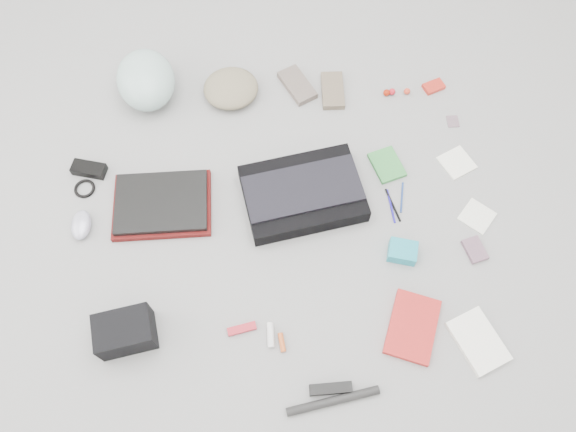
{
  "coord_description": "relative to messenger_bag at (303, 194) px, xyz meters",
  "views": [
    {
      "loc": [
        -0.06,
        -0.84,
        1.81
      ],
      "look_at": [
        0.0,
        0.0,
        0.05
      ],
      "focal_mm": 35.0,
      "sensor_mm": 36.0,
      "label": 1
    }
  ],
  "objects": [
    {
      "name": "laptop",
      "position": [
        -0.5,
        0.0,
        0.0
      ],
      "size": [
        0.32,
        0.24,
        0.02
      ],
      "primitive_type": "cube",
      "rotation": [
        0.0,
        0.0,
        -0.0
      ],
      "color": "black",
      "rests_on": "laptop_sleeve"
    },
    {
      "name": "camera_bag",
      "position": [
        -0.6,
        -0.46,
        0.02
      ],
      "size": [
        0.2,
        0.15,
        0.12
      ],
      "primitive_type": "cube",
      "rotation": [
        0.0,
        0.0,
        0.17
      ],
      "color": "black",
      "rests_on": "ground_plane"
    },
    {
      "name": "power_brick",
      "position": [
        -0.78,
        0.17,
        -0.02
      ],
      "size": [
        0.13,
        0.09,
        0.03
      ],
      "primitive_type": "cube",
      "rotation": [
        0.0,
        0.0,
        -0.27
      ],
      "color": "black",
      "rests_on": "ground_plane"
    },
    {
      "name": "mitten_right",
      "position": [
        0.16,
        0.46,
        -0.02
      ],
      "size": [
        0.09,
        0.17,
        0.03
      ],
      "primitive_type": "cube",
      "rotation": [
        0.0,
        0.0,
        -0.04
      ],
      "color": "#70614F",
      "rests_on": "ground_plane"
    },
    {
      "name": "book_white",
      "position": [
        0.52,
        -0.56,
        -0.02
      ],
      "size": [
        0.19,
        0.23,
        0.02
      ],
      "primitive_type": "cube",
      "rotation": [
        0.0,
        0.0,
        0.39
      ],
      "color": "white",
      "rests_on": "ground_plane"
    },
    {
      "name": "lollipop_c",
      "position": [
        0.45,
        0.44,
        -0.02
      ],
      "size": [
        0.03,
        0.03,
        0.03
      ],
      "primitive_type": "sphere",
      "rotation": [
        0.0,
        0.0,
        -0.3
      ],
      "color": "red",
      "rests_on": "ground_plane"
    },
    {
      "name": "mouse",
      "position": [
        -0.78,
        -0.06,
        -0.01
      ],
      "size": [
        0.07,
        0.12,
        0.04
      ],
      "primitive_type": "ellipsoid",
      "rotation": [
        0.0,
        0.0,
        -0.02
      ],
      "color": "#AEADC7",
      "rests_on": "ground_plane"
    },
    {
      "name": "altoids_tin",
      "position": [
        0.56,
        0.46,
        -0.03
      ],
      "size": [
        0.09,
        0.08,
        0.02
      ],
      "primitive_type": "cube",
      "rotation": [
        0.0,
        0.0,
        0.36
      ],
      "color": "red",
      "rests_on": "ground_plane"
    },
    {
      "name": "laptop_sleeve",
      "position": [
        -0.5,
        0.0,
        -0.02
      ],
      "size": [
        0.35,
        0.26,
        0.02
      ],
      "primitive_type": "cube",
      "rotation": [
        0.0,
        0.0,
        -0.0
      ],
      "color": "#591010",
      "rests_on": "ground_plane"
    },
    {
      "name": "u_lock",
      "position": [
        0.03,
        -0.67,
        -0.02
      ],
      "size": [
        0.13,
        0.04,
        0.03
      ],
      "primitive_type": "cube",
      "rotation": [
        0.0,
        0.0,
        0.01
      ],
      "color": "black",
      "rests_on": "ground_plane"
    },
    {
      "name": "napkin_top",
      "position": [
        0.59,
        0.11,
        -0.03
      ],
      "size": [
        0.15,
        0.15,
        0.01
      ],
      "primitive_type": "cube",
      "rotation": [
        0.0,
        0.0,
        0.45
      ],
      "color": "white",
      "rests_on": "ground_plane"
    },
    {
      "name": "messenger_bag",
      "position": [
        0.0,
        0.0,
        0.0
      ],
      "size": [
        0.46,
        0.36,
        0.07
      ],
      "primitive_type": "cube",
      "rotation": [
        0.0,
        0.0,
        0.17
      ],
      "color": "black",
      "rests_on": "ground_plane"
    },
    {
      "name": "notepad",
      "position": [
        0.32,
        0.11,
        -0.03
      ],
      "size": [
        0.14,
        0.16,
        0.02
      ],
      "primitive_type": "cube",
      "rotation": [
        0.0,
        0.0,
        0.3
      ],
      "color": "#34843C",
      "rests_on": "ground_plane"
    },
    {
      "name": "pen_black",
      "position": [
        0.32,
        -0.05,
        -0.03
      ],
      "size": [
        0.04,
        0.13,
        0.01
      ],
      "primitive_type": "cylinder",
      "rotation": [
        1.57,
        0.0,
        0.25
      ],
      "color": "black",
      "rests_on": "ground_plane"
    },
    {
      "name": "mitten_left",
      "position": [
        0.02,
        0.5,
        -0.02
      ],
      "size": [
        0.16,
        0.2,
        0.03
      ],
      "primitive_type": "cube",
      "rotation": [
        0.0,
        0.0,
        0.46
      ],
      "color": "#6D5F57",
      "rests_on": "ground_plane"
    },
    {
      "name": "toiletry_tube_orange",
      "position": [
        -0.11,
        -0.52,
        -0.03
      ],
      "size": [
        0.02,
        0.06,
        0.02
      ],
      "primitive_type": "cylinder",
      "rotation": [
        1.57,
        0.0,
        0.11
      ],
      "color": "#C05121",
      "rests_on": "ground_plane"
    },
    {
      "name": "ground_plane",
      "position": [
        -0.06,
        -0.09,
        -0.03
      ],
      "size": [
        4.0,
        4.0,
        0.0
      ],
      "primitive_type": "plane",
      "color": "gray"
    },
    {
      "name": "book_red",
      "position": [
        0.32,
        -0.5,
        -0.02
      ],
      "size": [
        0.22,
        0.26,
        0.02
      ],
      "primitive_type": "cube",
      "rotation": [
        0.0,
        0.0,
        -0.38
      ],
      "color": "red",
      "rests_on": "ground_plane"
    },
    {
      "name": "beanie",
      "position": [
        -0.24,
        0.48,
        0.0
      ],
      "size": [
        0.23,
        0.22,
        0.08
      ],
      "primitive_type": "ellipsoid",
      "rotation": [
        0.0,
        0.0,
        0.09
      ],
      "color": "gray",
      "rests_on": "ground_plane"
    },
    {
      "name": "pen_blue",
      "position": [
        0.32,
        -0.06,
        -0.03
      ],
      "size": [
        0.02,
        0.13,
        0.01
      ],
      "primitive_type": "cylinder",
      "rotation": [
        1.57,
        0.0,
        0.06
      ],
      "color": "#1E159C",
      "rests_on": "ground_plane"
    },
    {
      "name": "bag_flap",
      "position": [
        0.0,
        0.0,
        0.04
      ],
      "size": [
        0.43,
        0.25,
        0.01
      ],
      "primitive_type": "cube",
      "rotation": [
        0.0,
        0.0,
        0.17
      ],
      "color": "black",
      "rests_on": "messenger_bag"
    },
    {
      "name": "bike_pump",
      "position": [
        0.04,
        -0.71,
        -0.02
      ],
      "size": [
        0.29,
        0.07,
        0.03
      ],
      "primitive_type": "cylinder",
      "rotation": [
        0.0,
        1.57,
        0.16
      ],
      "color": "black",
      "rests_on": "ground_plane"
    },
    {
      "name": "bike_helmet",
      "position": [
        -0.57,
        0.51,
        0.05
      ],
      "size": [
        0.27,
        0.31,
        0.17
      ],
      "primitive_type": "ellipsoid",
      "rotation": [
        0.0,
        0.0,
        0.18
      ],
      "color": "silver",
      "rests_on": "ground_plane"
    },
    {
      "name": "accordion_wallet",
      "position": [
        0.32,
        -0.24,
        -0.01
      ],
      "size": [
        0.11,
        0.1,
        0.05
      ],
      "primitive_type": "cube",
      "rotation": [
        0.0,
        0.0,
        -0.27
      ],
      "color": "#1C9CB4",
      "rests_on": "ground_plane"
    },
    {
      "name": "lollipop_a",
      "position": [
        0.37,
        0.44,
        -0.02
      ],
      "size": [
        0.03,
        0.03,
        0.03
      ],
      "primitive_type": "sphere",
      "rotation": [
        0.0,
        0.0,
        0.1
      ],
      "color": "#9B1B06",
      "rests_on": "ground_plane"
    },
    {
      "name": "toiletry_tube_white",
      "position": [
        -0.14,
        -0.49,
        -0.02
      ],
      "size": [
        0.02,
        0.08,
        0.02
      ],
      "primitive_type": "cylinder",
      "rotation": [
        1.57,
        0.0,
        -0.01
      ],
      "color": "silver",
      "rests_on": "ground_plane"
    },
    {
      "name": "pen_navy",
      "position": [
        0.36,
        -0.02,
        -0.03
      ],
      "size": [
        0.03,
        0.12,
        0.01
      ],
      "primitive_type": "cylinder",
      "rotation": [
        1.57,
        0.0,
        -0.22
      ],
      "color": "navy",
      "rests_on": "ground_plane"
    },
    {
      "name": "card_deck",
      "position": [
        0.58,
        -0.25,
        -0.03
      ],
      "size": [
        0.08,
        0.1,
        0.02
      ],
      "primitive_type": "cube",
      "rotation": [
        0.0,
        0.0,
        0.27
      ],
      "color": "#7C586C",
      "rests_on": "ground_plane"
    },
    {
      "name": "cable_coil",
      "position": [
        -0.79,
        0.09,
        -0.03
      ],
      "size": [
        0.08,
        0.08,
        0.01
      ],
      "primitive_type": "torus",
      "rotation": [
        0.0,
        0.0,
        -0.09
      ],
      "color": "black",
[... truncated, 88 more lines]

